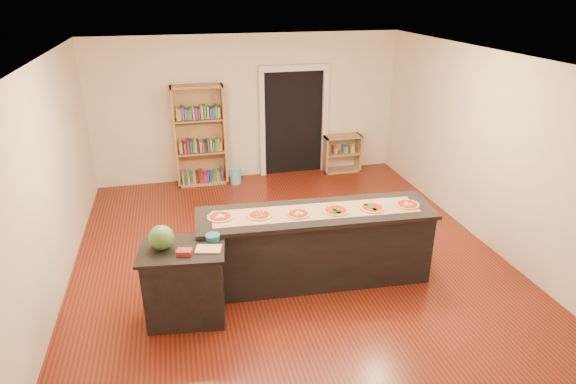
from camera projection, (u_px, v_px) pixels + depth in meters
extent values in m
cube|color=beige|center=(292.00, 170.00, 6.28)|extent=(6.00, 7.00, 2.80)
cube|color=maroon|center=(291.00, 262.00, 6.84)|extent=(6.00, 7.00, 0.01)
cube|color=white|center=(292.00, 60.00, 5.73)|extent=(6.00, 7.00, 0.01)
cube|color=black|center=(293.00, 123.00, 9.72)|extent=(1.20, 0.02, 2.10)
cube|color=silver|center=(262.00, 126.00, 9.54)|extent=(0.10, 0.08, 2.10)
cube|color=silver|center=(325.00, 122.00, 9.82)|extent=(0.10, 0.08, 2.10)
cube|color=silver|center=(294.00, 68.00, 9.25)|extent=(1.40, 0.08, 0.12)
cube|color=black|center=(315.00, 248.00, 6.28)|extent=(2.93, 0.73, 0.94)
cube|color=black|center=(316.00, 213.00, 6.08)|extent=(3.01, 0.82, 0.05)
cube|color=black|center=(185.00, 285.00, 5.54)|extent=(0.86, 0.61, 0.89)
cube|color=black|center=(182.00, 250.00, 5.35)|extent=(0.94, 0.69, 0.04)
cube|color=#AC8153|center=(200.00, 136.00, 9.17)|extent=(0.97, 0.34, 1.93)
cube|color=#AC8153|center=(342.00, 153.00, 10.02)|extent=(0.78, 0.33, 0.78)
cylinder|color=#60BAD7|center=(236.00, 176.00, 9.48)|extent=(0.21, 0.21, 0.31)
cube|color=#9C7950|center=(316.00, 211.00, 6.06)|extent=(2.64, 0.62, 0.00)
sphere|color=#144214|center=(161.00, 238.00, 5.28)|extent=(0.28, 0.28, 0.28)
cube|color=tan|center=(208.00, 249.00, 5.31)|extent=(0.31, 0.24, 0.02)
cube|color=maroon|center=(184.00, 252.00, 5.21)|extent=(0.18, 0.15, 0.06)
cylinder|color=#195966|center=(213.00, 237.00, 5.51)|extent=(0.17, 0.17, 0.06)
cylinder|color=#B18C44|center=(220.00, 217.00, 5.90)|extent=(0.34, 0.34, 0.02)
cylinder|color=#A5190C|center=(220.00, 216.00, 5.90)|extent=(0.28, 0.28, 0.00)
cylinder|color=#B18C44|center=(260.00, 215.00, 5.94)|extent=(0.29, 0.29, 0.02)
cylinder|color=#A5190C|center=(260.00, 215.00, 5.94)|extent=(0.24, 0.24, 0.00)
cylinder|color=#B18C44|center=(298.00, 214.00, 5.98)|extent=(0.30, 0.30, 0.02)
cylinder|color=#A5190C|center=(298.00, 213.00, 5.97)|extent=(0.25, 0.25, 0.00)
cylinder|color=#B18C44|center=(336.00, 211.00, 6.06)|extent=(0.31, 0.31, 0.02)
cylinder|color=#A5190C|center=(336.00, 210.00, 6.06)|extent=(0.26, 0.26, 0.00)
cylinder|color=#B18C44|center=(372.00, 208.00, 6.14)|extent=(0.33, 0.33, 0.02)
cylinder|color=#A5190C|center=(372.00, 207.00, 6.13)|extent=(0.27, 0.27, 0.00)
cylinder|color=#B18C44|center=(407.00, 205.00, 6.23)|extent=(0.30, 0.30, 0.02)
cylinder|color=#A5190C|center=(407.00, 204.00, 6.23)|extent=(0.24, 0.24, 0.00)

